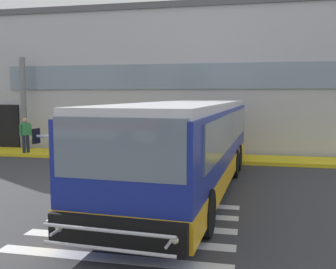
# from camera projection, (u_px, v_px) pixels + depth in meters

# --- Properties ---
(ground_plane) EXTENTS (80.00, 90.00, 0.02)m
(ground_plane) POSITION_uv_depth(u_px,v_px,m) (117.00, 181.00, 13.11)
(ground_plane) COLOR #353538
(ground_plane) RESTS_ON ground
(bay_paint_stripes) EXTENTS (4.40, 3.96, 0.01)m
(bay_paint_stripes) POSITION_uv_depth(u_px,v_px,m) (139.00, 225.00, 8.61)
(bay_paint_stripes) COLOR silver
(bay_paint_stripes) RESTS_ON ground
(terminal_building) EXTENTS (25.66, 13.80, 7.33)m
(terminal_building) POSITION_uv_depth(u_px,v_px,m) (167.00, 83.00, 24.22)
(terminal_building) COLOR #B7B7BC
(terminal_building) RESTS_ON ground
(boarding_curb) EXTENTS (27.86, 2.00, 0.15)m
(boarding_curb) POSITION_uv_depth(u_px,v_px,m) (151.00, 156.00, 17.78)
(boarding_curb) COLOR yellow
(boarding_curb) RESTS_ON ground
(entry_support_column) EXTENTS (0.28, 0.28, 4.66)m
(entry_support_column) POSITION_uv_depth(u_px,v_px,m) (24.00, 104.00, 19.51)
(entry_support_column) COLOR slate
(entry_support_column) RESTS_ON boarding_curb
(bus_main_foreground) EXTENTS (3.67, 11.58, 2.70)m
(bus_main_foreground) POSITION_uv_depth(u_px,v_px,m) (188.00, 147.00, 11.59)
(bus_main_foreground) COLOR navy
(bus_main_foreground) RESTS_ON ground
(passenger_near_column) EXTENTS (0.40, 0.50, 1.68)m
(passenger_near_column) POSITION_uv_depth(u_px,v_px,m) (26.00, 133.00, 18.32)
(passenger_near_column) COLOR #1E2338
(passenger_near_column) RESTS_ON boarding_curb
(passenger_by_doorway) EXTENTS (0.50, 0.52, 1.68)m
(passenger_by_doorway) POSITION_uv_depth(u_px,v_px,m) (54.00, 132.00, 18.90)
(passenger_by_doorway) COLOR #2D2D33
(passenger_by_doorway) RESTS_ON boarding_curb
(passenger_at_curb_edge) EXTENTS (0.58, 0.27, 1.68)m
(passenger_at_curb_edge) POSITION_uv_depth(u_px,v_px,m) (73.00, 133.00, 18.68)
(passenger_at_curb_edge) COLOR #2D2D33
(passenger_at_curb_edge) RESTS_ON boarding_curb
(safety_bollard_yellow) EXTENTS (0.18, 0.18, 0.90)m
(safety_bollard_yellow) POSITION_uv_depth(u_px,v_px,m) (203.00, 154.00, 16.05)
(safety_bollard_yellow) COLOR yellow
(safety_bollard_yellow) RESTS_ON ground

